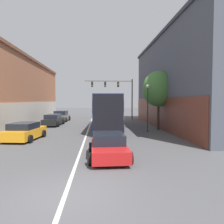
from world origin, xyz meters
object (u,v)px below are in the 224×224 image
bus (108,110)px  parked_car_left_far (25,132)px  hatchback_foreground (109,146)px  parked_car_left_near (53,120)px  street_lamp (148,104)px  parked_car_left_mid (61,116)px  street_tree_near (159,89)px  traffic_signal_gantry (116,90)px

bus → parked_car_left_far: (-6.49, -6.64, -1.34)m
bus → hatchback_foreground: bus is taller
hatchback_foreground → parked_car_left_near: size_ratio=0.86×
parked_car_left_far → street_lamp: 10.78m
parked_car_left_near → parked_car_left_mid: (0.03, 5.20, 0.06)m
street_lamp → street_tree_near: bearing=45.3°
bus → parked_car_left_near: bus is taller
parked_car_left_far → traffic_signal_gantry: (8.21, 16.95, 3.98)m
hatchback_foreground → traffic_signal_gantry: traffic_signal_gantry is taller
parked_car_left_far → street_lamp: (10.02, 3.48, 1.95)m
street_tree_near → hatchback_foreground: bearing=-117.7°
parked_car_left_mid → traffic_signal_gantry: size_ratio=0.54×
bus → street_lamp: bearing=-129.3°
parked_car_left_near → parked_car_left_far: parked_car_left_near is taller
bus → parked_car_left_mid: size_ratio=3.12×
hatchback_foreground → parked_car_left_far: size_ratio=0.95×
bus → parked_car_left_near: bearing=69.7°
traffic_signal_gantry → street_lamp: traffic_signal_gantry is taller
traffic_signal_gantry → hatchback_foreground: bearing=-95.7°
bus → traffic_signal_gantry: size_ratio=1.67×
bus → street_tree_near: 5.64m
parked_car_left_far → street_tree_near: bearing=-59.3°
bus → street_tree_near: (4.93, -1.75, 2.11)m
parked_car_left_mid → traffic_signal_gantry: (7.97, 2.46, 3.90)m
hatchback_foreground → street_lamp: 10.00m
bus → street_lamp: size_ratio=2.77×
parked_car_left_near → street_tree_near: size_ratio=0.79×
hatchback_foreground → parked_car_left_near: 15.83m
parked_car_left_far → parked_car_left_near: bearing=6.2°
traffic_signal_gantry → street_lamp: 13.75m
bus → traffic_signal_gantry: 10.78m
hatchback_foreground → street_tree_near: street_tree_near is taller
parked_car_left_near → parked_car_left_mid: size_ratio=1.17×
hatchback_foreground → parked_car_left_mid: 20.75m
street_lamp → traffic_signal_gantry: bearing=97.7°
hatchback_foreground → street_lamp: street_lamp is taller
bus → parked_car_left_mid: 10.12m
parked_car_left_near → street_tree_near: street_tree_near is taller
parked_car_left_mid → street_tree_near: 15.12m
bus → hatchback_foreground: (-0.51, -12.09, -1.37)m
parked_car_left_mid → parked_car_left_near: bearing=-177.0°
parked_car_left_far → street_lamp: size_ratio=0.94×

